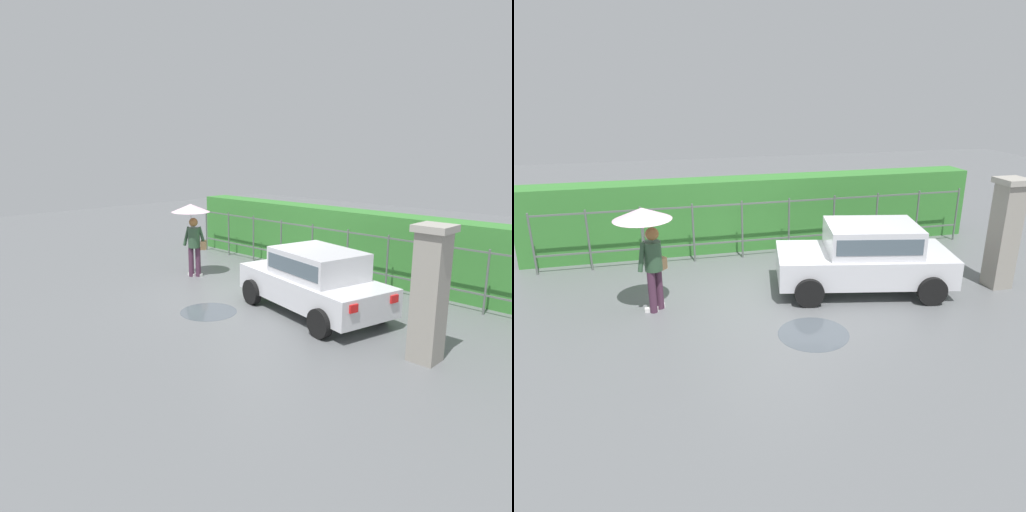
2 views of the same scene
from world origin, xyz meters
TOP-DOWN VIEW (x-y plane):
  - ground_plane at (0.00, 0.00)m, footprint 40.00×40.00m
  - car at (1.95, -0.13)m, footprint 3.96×2.46m
  - pedestrian at (-2.58, -0.09)m, footprint 1.10×1.10m
  - gate_pillar at (4.87, -0.69)m, footprint 0.60×0.60m
  - fence_section at (0.36, 2.50)m, footprint 11.17×0.05m
  - hedge_row at (0.36, 3.39)m, footprint 12.12×0.90m
  - puddle_near at (0.21, -1.79)m, footprint 1.30×1.30m

SIDE VIEW (x-z plane):
  - ground_plane at x=0.00m, z-range 0.00..0.00m
  - puddle_near at x=0.21m, z-range 0.00..0.00m
  - car at x=1.95m, z-range 0.06..1.54m
  - fence_section at x=0.36m, z-range 0.08..1.58m
  - hedge_row at x=0.36m, z-range 0.00..1.90m
  - gate_pillar at x=4.87m, z-range 0.03..2.45m
  - pedestrian at x=-2.58m, z-range 0.58..2.68m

